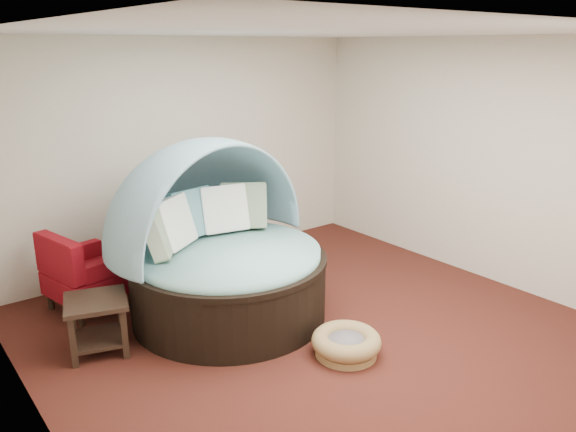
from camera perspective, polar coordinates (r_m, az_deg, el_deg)
floor at (r=5.64m, az=2.76°, el=-11.57°), size 5.00×5.00×0.00m
wall_back at (r=7.15m, az=-10.26°, el=6.29°), size 5.00×0.00×5.00m
wall_left at (r=4.03m, az=-25.15°, el=-3.36°), size 0.00×5.00×5.00m
wall_right at (r=6.98m, az=18.83°, el=5.38°), size 0.00×5.00×5.00m
ceiling at (r=4.96m, az=3.23°, el=18.21°), size 5.00×5.00×0.00m
canopy_daybed at (r=5.72m, az=-7.00°, el=-1.97°), size 2.39×2.33×1.83m
pet_basket at (r=5.21m, az=5.93°, el=-12.74°), size 0.65×0.65×0.22m
red_armchair at (r=6.27m, az=-20.06°, el=-5.57°), size 0.88×0.88×0.87m
side_table at (r=5.43m, az=-18.82°, el=-9.76°), size 0.67×0.67×0.52m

